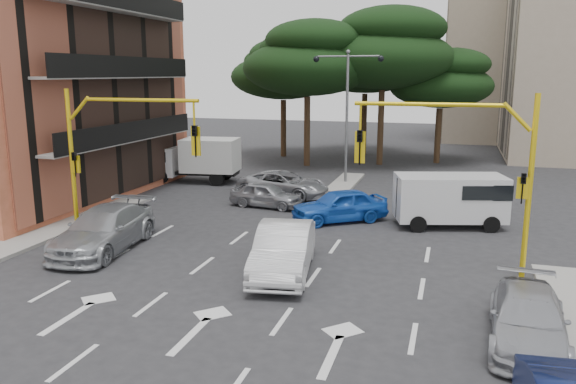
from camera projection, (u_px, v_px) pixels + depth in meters
name	position (u px, v px, depth m)	size (l,w,h in m)	color
ground	(256.00, 271.00, 19.07)	(120.00, 120.00, 0.00)	#28282B
median_strip	(345.00, 183.00, 34.05)	(1.40, 6.00, 0.15)	gray
apartment_beige_far	(532.00, 55.00, 54.95)	(16.20, 12.15, 16.70)	tan
pine_left_near	(308.00, 58.00, 39.17)	(9.15, 9.15, 10.23)	#382616
pine_center	(384.00, 48.00, 39.50)	(9.98, 9.98, 11.16)	#382616
pine_left_far	(284.00, 69.00, 43.90)	(8.32, 8.32, 9.30)	#382616
pine_right	(442.00, 78.00, 40.69)	(7.49, 7.49, 8.37)	#382616
pine_back	(366.00, 60.00, 44.89)	(9.15, 9.15, 10.23)	#382616
signal_mast_right	(472.00, 158.00, 18.23)	(5.79, 0.37, 6.00)	yellow
signal_mast_left	(109.00, 144.00, 22.03)	(5.79, 0.37, 6.00)	yellow
street_lamp_center	(347.00, 93.00, 32.94)	(4.16, 0.36, 7.77)	slate
car_white_hatch	(284.00, 250.00, 18.72)	(1.74, 5.00, 1.65)	silver
car_blue_compact	(339.00, 205.00, 25.34)	(1.74, 4.33, 1.48)	blue
car_silver_wagon	(104.00, 229.00, 21.24)	(2.24, 5.51, 1.60)	#A3A6AB
car_silver_cross_a	(283.00, 184.00, 30.42)	(2.30, 4.98, 1.38)	#989AA0
car_silver_cross_b	(266.00, 195.00, 28.13)	(1.48, 3.67, 1.25)	#92949A
car_silver_parked	(528.00, 319.00, 13.88)	(1.81, 4.44, 1.29)	#A1A3A9
van_white	(450.00, 201.00, 24.45)	(2.09, 4.62, 2.31)	silver
box_truck_a	(195.00, 160.00, 34.43)	(2.31, 5.49, 2.70)	white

